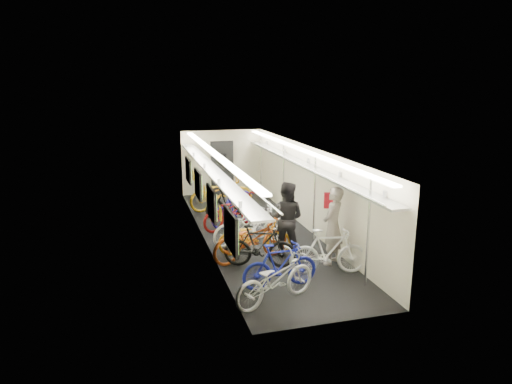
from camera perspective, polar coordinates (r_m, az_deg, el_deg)
train_car_shell at (r=12.92m, az=-2.18°, el=2.55°), size 10.00×10.00×10.00m
bicycle_0 at (r=8.82m, az=2.43°, el=-10.83°), size 1.95×1.27×0.97m
bicycle_1 at (r=9.43m, az=3.02°, el=-9.16°), size 1.63×0.53×0.97m
bicycle_2 at (r=10.79m, az=-0.65°, el=-5.95°), size 2.09×1.17×1.04m
bicycle_3 at (r=10.43m, az=0.45°, el=-6.79°), size 1.71×1.05×0.99m
bicycle_4 at (r=11.13m, az=-0.16°, el=-5.61°), size 1.87×0.97×0.94m
bicycle_5 at (r=11.91m, az=-0.02°, el=-4.07°), size 1.76×0.67×1.03m
bicycle_6 at (r=11.96m, az=-1.69°, el=-4.22°), size 1.91×1.22×0.95m
bicycle_7 at (r=13.35m, az=-2.47°, el=-2.10°), size 1.79×1.12×1.04m
bicycle_8 at (r=13.14m, az=-2.98°, el=-2.34°), size 2.12×1.45×1.05m
bicycle_9 at (r=14.22m, az=-3.39°, el=-1.31°), size 1.65×0.79×0.96m
bicycle_10 at (r=15.05m, az=-4.36°, el=-0.14°), size 2.24×1.04×1.13m
bicycle_11 at (r=10.17m, az=9.05°, el=-7.36°), size 1.79×0.81×1.04m
passenger_near at (r=10.63m, az=9.58°, el=-4.19°), size 0.79×0.77×1.83m
passenger_mid at (r=11.06m, az=3.77°, el=-3.35°), size 1.12×1.06×1.82m
backpack at (r=11.40m, az=9.15°, el=-1.06°), size 0.29×0.22×0.38m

